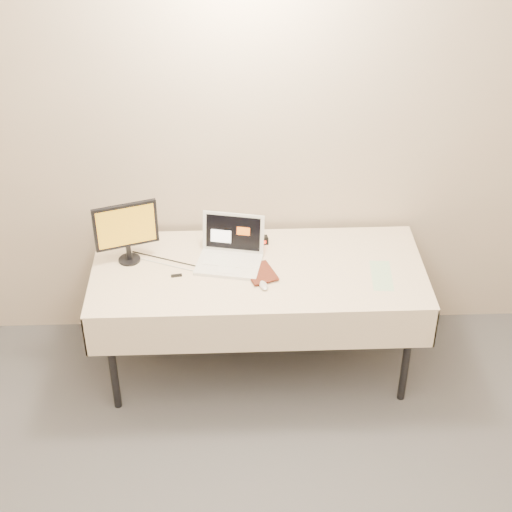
{
  "coord_description": "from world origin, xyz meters",
  "views": [
    {
      "loc": [
        -0.15,
        -1.51,
        3.27
      ],
      "look_at": [
        -0.02,
        1.99,
        0.86
      ],
      "focal_mm": 55.0,
      "sensor_mm": 36.0,
      "label": 1
    }
  ],
  "objects_px": {
    "monitor": "(126,228)",
    "book": "(248,263)",
    "table": "(258,278)",
    "laptop": "(231,251)"
  },
  "relations": [
    {
      "from": "monitor",
      "to": "book",
      "type": "distance_m",
      "value": 0.7
    },
    {
      "from": "table",
      "to": "book",
      "type": "bearing_deg",
      "value": -125.67
    },
    {
      "from": "table",
      "to": "laptop",
      "type": "distance_m",
      "value": 0.22
    },
    {
      "from": "laptop",
      "to": "monitor",
      "type": "height_order",
      "value": "monitor"
    },
    {
      "from": "laptop",
      "to": "book",
      "type": "xyz_separation_m",
      "value": [
        0.09,
        -0.17,
        0.04
      ]
    },
    {
      "from": "table",
      "to": "book",
      "type": "relative_size",
      "value": 9.47
    },
    {
      "from": "table",
      "to": "monitor",
      "type": "bearing_deg",
      "value": 171.48
    },
    {
      "from": "table",
      "to": "book",
      "type": "xyz_separation_m",
      "value": [
        -0.06,
        -0.08,
        0.16
      ]
    },
    {
      "from": "laptop",
      "to": "table",
      "type": "bearing_deg",
      "value": -18.72
    },
    {
      "from": "monitor",
      "to": "book",
      "type": "bearing_deg",
      "value": -34.09
    }
  ]
}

